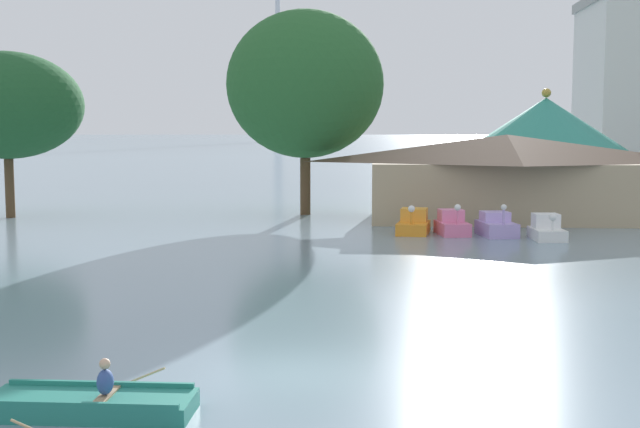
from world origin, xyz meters
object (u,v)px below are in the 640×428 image
(boathouse, at_px, (506,176))
(distant_broadcast_tower, at_px, (278,6))
(green_roof_pavilion, at_px, (545,142))
(pedal_boat_lavender, at_px, (496,226))
(pedal_boat_orange, at_px, (414,224))
(shoreline_tree_tall_left, at_px, (7,105))
(shoreline_tree_mid, at_px, (305,84))
(rowboat_with_rower, at_px, (91,404))
(pedal_boat_pink, at_px, (452,225))
(pedal_boat_white, at_px, (547,229))

(boathouse, height_order, distant_broadcast_tower, distant_broadcast_tower)
(boathouse, distance_m, green_roof_pavilion, 13.19)
(pedal_boat_lavender, bearing_deg, pedal_boat_orange, -108.44)
(shoreline_tree_tall_left, relative_size, shoreline_tree_mid, 0.79)
(rowboat_with_rower, distance_m, green_roof_pavilion, 51.66)
(green_roof_pavilion, xyz_separation_m, shoreline_tree_mid, (-17.48, -9.35, 3.92))
(shoreline_tree_tall_left, xyz_separation_m, shoreline_tree_mid, (18.73, 3.25, 1.43))
(green_roof_pavilion, distance_m, distant_broadcast_tower, 348.56)
(rowboat_with_rower, height_order, shoreline_tree_tall_left, shoreline_tree_tall_left)
(rowboat_with_rower, height_order, pedal_boat_pink, pedal_boat_pink)
(pedal_boat_orange, distance_m, shoreline_tree_mid, 14.27)
(pedal_boat_pink, relative_size, pedal_boat_white, 1.07)
(shoreline_tree_mid, bearing_deg, pedal_boat_orange, -55.13)
(pedal_boat_orange, relative_size, shoreline_tree_tall_left, 0.28)
(pedal_boat_white, bearing_deg, green_roof_pavilion, 165.87)
(boathouse, bearing_deg, pedal_boat_lavender, -102.25)
(boathouse, bearing_deg, shoreline_tree_mid, 167.55)
(pedal_boat_orange, distance_m, boathouse, 9.38)
(distant_broadcast_tower, bearing_deg, pedal_boat_pink, -81.69)
(pedal_boat_pink, bearing_deg, shoreline_tree_tall_left, -113.05)
(shoreline_tree_tall_left, bearing_deg, distant_broadcast_tower, 94.02)
(pedal_boat_lavender, relative_size, distant_broadcast_tower, 0.02)
(green_roof_pavilion, bearing_deg, boathouse, -111.37)
(boathouse, distance_m, shoreline_tree_tall_left, 31.76)
(green_roof_pavilion, bearing_deg, shoreline_tree_mid, -151.86)
(pedal_boat_pink, xyz_separation_m, shoreline_tree_mid, (-8.78, 10.01, 8.04))
(rowboat_with_rower, bearing_deg, boathouse, -110.89)
(rowboat_with_rower, xyz_separation_m, shoreline_tree_mid, (0.89, 38.73, 8.36))
(rowboat_with_rower, relative_size, boathouse, 0.23)
(rowboat_with_rower, xyz_separation_m, green_roof_pavilion, (18.37, 48.08, 4.44))
(pedal_boat_lavender, bearing_deg, green_roof_pavilion, 152.53)
(boathouse, relative_size, distant_broadcast_tower, 0.12)
(pedal_boat_orange, bearing_deg, distant_broadcast_tower, -163.54)
(rowboat_with_rower, height_order, pedal_boat_white, pedal_boat_white)
(pedal_boat_lavender, distance_m, shoreline_tree_mid, 17.18)
(pedal_boat_pink, xyz_separation_m, boathouse, (3.95, 7.20, 2.25))
(pedal_boat_pink, height_order, distant_broadcast_tower, distant_broadcast_tower)
(shoreline_tree_tall_left, bearing_deg, boathouse, 0.79)
(pedal_boat_orange, relative_size, pedal_boat_pink, 1.09)
(pedal_boat_white, bearing_deg, rowboat_with_rower, -31.20)
(pedal_boat_pink, xyz_separation_m, distant_broadcast_tower, (-52.16, 357.19, 64.64))
(pedal_boat_lavender, xyz_separation_m, boathouse, (1.64, 7.55, 2.27))
(boathouse, bearing_deg, shoreline_tree_tall_left, -179.21)
(distant_broadcast_tower, bearing_deg, pedal_boat_orange, -82.00)
(pedal_boat_pink, relative_size, shoreline_tree_tall_left, 0.26)
(pedal_boat_lavender, xyz_separation_m, pedal_boat_white, (2.36, -1.33, 0.00))
(pedal_boat_lavender, bearing_deg, shoreline_tree_tall_left, -112.90)
(pedal_boat_white, xyz_separation_m, boathouse, (-0.72, 8.88, 2.27))
(distant_broadcast_tower, bearing_deg, boathouse, -80.89)
(pedal_boat_orange, distance_m, distant_broadcast_tower, 366.11)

